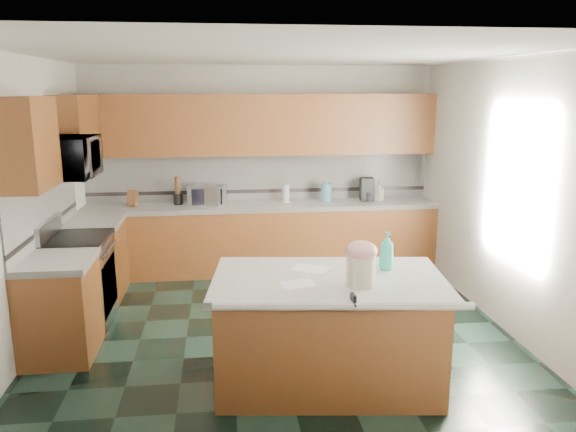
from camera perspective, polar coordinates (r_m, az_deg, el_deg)
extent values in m
plane|color=black|center=(5.75, -1.10, -11.77)|extent=(4.60, 4.60, 0.00)
plane|color=white|center=(5.25, -1.23, 16.17)|extent=(4.60, 4.60, 0.00)
cube|color=silver|center=(7.62, -2.87, 4.90)|extent=(4.60, 0.04, 2.70)
cube|color=silver|center=(3.11, 3.06, -6.69)|extent=(4.60, 0.04, 2.70)
cube|color=silver|center=(5.61, -25.45, 0.86)|extent=(0.04, 4.60, 2.70)
cube|color=silver|center=(6.02, 21.42, 1.94)|extent=(0.04, 4.60, 2.70)
cube|color=#391E0B|center=(7.49, -2.63, -2.42)|extent=(4.60, 0.60, 0.86)
cube|color=silver|center=(7.38, -2.66, 1.03)|extent=(4.60, 0.64, 0.06)
cube|color=#391E0B|center=(7.38, -2.82, 9.25)|extent=(4.60, 0.33, 0.78)
cube|color=silver|center=(7.60, -2.85, 4.01)|extent=(4.60, 0.02, 0.63)
cube|color=black|center=(7.63, -2.83, 2.56)|extent=(4.60, 0.01, 0.05)
cube|color=#391E0B|center=(6.95, -18.91, -4.32)|extent=(0.60, 0.82, 0.86)
cube|color=silver|center=(6.83, -19.18, -0.63)|extent=(0.64, 0.82, 0.06)
cube|color=#391E0B|center=(5.55, -22.15, -8.90)|extent=(0.60, 0.72, 0.86)
cube|color=silver|center=(5.40, -22.56, -4.34)|extent=(0.64, 0.72, 0.06)
cube|color=silver|center=(6.14, -23.47, 0.87)|extent=(0.02, 2.30, 0.63)
cube|color=black|center=(6.18, -23.26, -0.90)|extent=(0.01, 2.30, 0.05)
cube|color=#391E0B|center=(6.85, -20.70, 8.19)|extent=(0.33, 1.09, 0.78)
cube|color=#391E0B|center=(5.25, -24.96, 6.70)|extent=(0.33, 0.72, 0.78)
cube|color=#B7B7BC|center=(6.21, -20.40, -6.34)|extent=(0.60, 0.76, 0.88)
cube|color=black|center=(6.16, -17.74, -6.69)|extent=(0.02, 0.68, 0.55)
cube|color=black|center=(6.09, -20.73, -2.24)|extent=(0.62, 0.78, 0.04)
cylinder|color=#B7B7BC|center=(6.05, -17.70, -3.28)|extent=(0.02, 0.66, 0.02)
cube|color=#B7B7BC|center=(6.13, -23.18, -1.19)|extent=(0.06, 0.76, 0.18)
imported|color=#B7B7BC|center=(5.94, -21.36, 5.55)|extent=(0.50, 0.73, 0.41)
cube|color=#391E0B|center=(4.70, 4.06, -11.86)|extent=(1.85, 1.19, 0.86)
cube|color=silver|center=(4.53, 4.15, -6.56)|extent=(1.96, 1.30, 0.06)
cylinder|color=silver|center=(4.03, 5.64, -9.11)|extent=(1.84, 0.27, 0.06)
cylinder|color=beige|center=(4.33, 7.39, -5.49)|extent=(0.27, 0.27, 0.24)
ellipsoid|color=#D79092|center=(4.28, 7.45, -3.52)|extent=(0.25, 0.25, 0.15)
cylinder|color=tan|center=(4.27, 7.47, -2.86)|extent=(0.08, 0.03, 0.03)
sphere|color=tan|center=(4.26, 6.93, -2.88)|extent=(0.04, 0.04, 0.04)
sphere|color=tan|center=(4.28, 8.00, -2.84)|extent=(0.04, 0.04, 0.04)
imported|color=teal|center=(4.72, 10.00, -3.52)|extent=(0.14, 0.14, 0.32)
cube|color=white|center=(4.35, 1.00, -6.93)|extent=(0.29, 0.24, 0.00)
cube|color=white|center=(4.71, 2.30, -5.37)|extent=(0.35, 0.32, 0.00)
cube|color=black|center=(4.05, 6.64, -8.42)|extent=(0.03, 0.09, 0.08)
cylinder|color=black|center=(4.01, 6.80, -8.94)|extent=(0.01, 0.06, 0.01)
cube|color=#472814|center=(7.48, -15.52, 1.76)|extent=(0.15, 0.18, 0.23)
cylinder|color=black|center=(7.44, -11.10, 1.71)|extent=(0.12, 0.12, 0.15)
cylinder|color=#472814|center=(7.41, -11.16, 3.09)|extent=(0.07, 0.07, 0.22)
cube|color=#B7B7BC|center=(7.39, -8.22, 2.13)|extent=(0.51, 0.44, 0.25)
cube|color=black|center=(7.25, -8.24, 1.93)|extent=(0.39, 0.01, 0.21)
cylinder|color=white|center=(7.48, -0.23, 2.34)|extent=(0.10, 0.10, 0.23)
cylinder|color=#B7B7BC|center=(7.50, -0.23, 1.52)|extent=(0.16, 0.16, 0.01)
cylinder|color=#5387AB|center=(7.52, 3.93, 2.39)|extent=(0.15, 0.15, 0.24)
cylinder|color=#5387AB|center=(7.50, 3.94, 3.42)|extent=(0.07, 0.07, 0.03)
cube|color=black|center=(7.66, 8.04, 2.71)|extent=(0.19, 0.21, 0.30)
cylinder|color=black|center=(7.63, 8.10, 2.00)|extent=(0.12, 0.12, 0.12)
imported|color=white|center=(7.67, 9.18, 2.48)|extent=(0.16, 0.16, 0.24)
cylinder|color=red|center=(7.65, 9.21, 3.48)|extent=(0.02, 0.02, 0.03)
cube|color=white|center=(5.81, 22.19, 3.02)|extent=(0.02, 1.40, 1.10)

